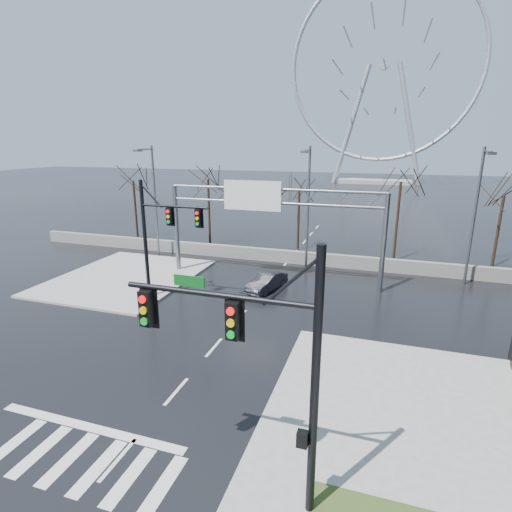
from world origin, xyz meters
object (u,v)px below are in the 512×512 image
at_px(signal_mast_far, 159,230).
at_px(car, 267,282).
at_px(sign_gantry, 267,214).
at_px(ferris_wheel, 384,73).
at_px(signal_mast_near, 265,355).

bearing_deg(signal_mast_far, car, 32.64).
xyz_separation_m(signal_mast_far, sign_gantry, (5.49, 6.00, 0.35)).
bearing_deg(car, ferris_wheel, 104.00).
distance_m(signal_mast_far, car, 8.39).
height_order(signal_mast_far, sign_gantry, signal_mast_far).
xyz_separation_m(sign_gantry, car, (0.62, -2.08, -4.56)).
height_order(sign_gantry, car, sign_gantry).
bearing_deg(sign_gantry, ferris_wheel, 86.16).
bearing_deg(signal_mast_near, car, 106.15).
distance_m(signal_mast_near, ferris_wheel, 101.29).
relative_size(signal_mast_near, car, 2.12).
bearing_deg(sign_gantry, signal_mast_far, -132.47).
distance_m(sign_gantry, ferris_wheel, 82.91).
xyz_separation_m(signal_mast_far, car, (6.11, 3.91, -4.21)).
bearing_deg(signal_mast_far, ferris_wheel, 82.80).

